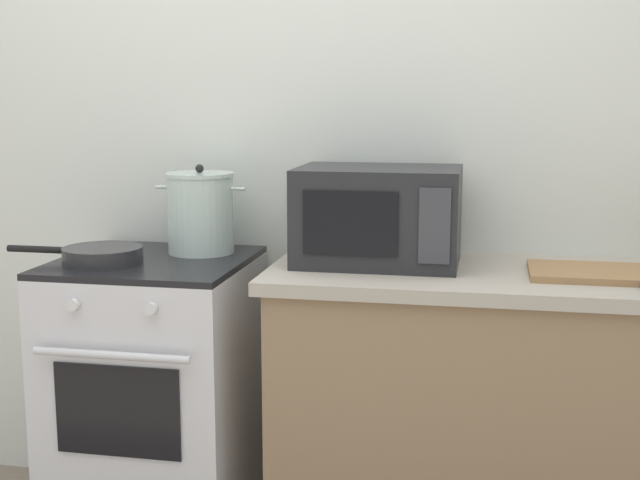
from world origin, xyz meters
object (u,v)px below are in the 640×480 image
(stove, at_px, (157,395))
(frying_pan, at_px, (101,255))
(stock_pot, at_px, (201,213))
(microwave, at_px, (378,215))
(cutting_board, at_px, (592,273))

(stove, height_order, frying_pan, frying_pan)
(stock_pot, xyz_separation_m, microwave, (0.60, -0.06, 0.02))
(stove, relative_size, stock_pot, 2.98)
(stock_pot, xyz_separation_m, cutting_board, (1.24, -0.14, -0.12))
(stock_pot, bearing_deg, microwave, -5.49)
(frying_pan, distance_m, cutting_board, 1.49)
(microwave, bearing_deg, frying_pan, -168.86)
(frying_pan, bearing_deg, microwave, 11.14)
(cutting_board, bearing_deg, microwave, 173.01)
(stove, distance_m, cutting_board, 1.44)
(frying_pan, relative_size, microwave, 0.90)
(frying_pan, xyz_separation_m, microwave, (0.85, 0.17, 0.12))
(stove, distance_m, microwave, 0.95)
(microwave, height_order, cutting_board, microwave)
(stove, xyz_separation_m, cutting_board, (1.36, 0.00, 0.47))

